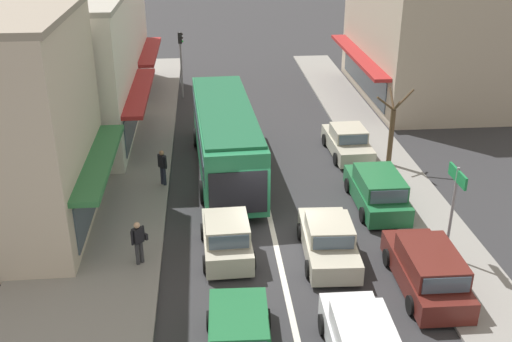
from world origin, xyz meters
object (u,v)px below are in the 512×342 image
at_px(city_bus, 225,134).
at_px(hatchback_adjacent_lane_lead, 360,340).
at_px(pedestrian_browsing_midblock, 163,165).
at_px(hatchback_queue_far_back, 227,237).
at_px(sedan_behind_bus_near, 328,241).
at_px(sedan_behind_bus_mid, 240,340).
at_px(pedestrian_with_handbag_near, 139,240).
at_px(parked_wagon_kerb_second, 377,190).
at_px(parked_wagon_kerb_front, 427,270).
at_px(parked_sedan_kerb_third, 348,142).
at_px(street_tree_right, 392,131).
at_px(traffic_light_downstreet, 181,54).
at_px(directional_road_sign, 455,192).

relative_size(city_bus, hatchback_adjacent_lane_lead, 2.94).
distance_m(hatchback_adjacent_lane_lead, pedestrian_browsing_midblock, 13.04).
relative_size(hatchback_queue_far_back, sedan_behind_bus_near, 0.88).
height_order(sedan_behind_bus_mid, pedestrian_with_handbag_near, pedestrian_with_handbag_near).
bearing_deg(pedestrian_with_handbag_near, hatchback_adjacent_lane_lead, -39.11).
xyz_separation_m(city_bus, sedan_behind_bus_mid, (-0.16, -12.65, -1.22)).
distance_m(hatchback_queue_far_back, sedan_behind_bus_mid, 5.44).
bearing_deg(city_bus, parked_wagon_kerb_second, -33.57).
bearing_deg(parked_wagon_kerb_front, parked_sedan_kerb_third, 90.01).
relative_size(street_tree_right, pedestrian_with_handbag_near, 2.37).
xyz_separation_m(parked_wagon_kerb_front, parked_wagon_kerb_second, (-0.05, 5.84, 0.00)).
bearing_deg(street_tree_right, traffic_light_downstreet, 130.43).
bearing_deg(traffic_light_downstreet, sedan_behind_bus_near, -73.86).
bearing_deg(sedan_behind_bus_near, sedan_behind_bus_mid, -125.15).
relative_size(hatchback_queue_far_back, parked_wagon_kerb_second, 0.83).
height_order(pedestrian_with_handbag_near, pedestrian_browsing_midblock, same).
bearing_deg(traffic_light_downstreet, hatchback_adjacent_lane_lead, -77.60).
bearing_deg(hatchback_adjacent_lane_lead, city_bus, 103.64).
bearing_deg(sedan_behind_bus_mid, pedestrian_with_handbag_near, 122.78).
relative_size(hatchback_queue_far_back, parked_sedan_kerb_third, 0.88).
xyz_separation_m(sedan_behind_bus_near, parked_sedan_kerb_third, (2.82, 9.24, 0.00)).
relative_size(sedan_behind_bus_mid, pedestrian_browsing_midblock, 2.61).
height_order(street_tree_right, pedestrian_with_handbag_near, street_tree_right).
relative_size(parked_wagon_kerb_second, directional_road_sign, 1.25).
height_order(hatchback_queue_far_back, sedan_behind_bus_mid, hatchback_queue_far_back).
xyz_separation_m(city_bus, directional_road_sign, (7.50, -8.23, 0.80)).
xyz_separation_m(parked_wagon_kerb_front, traffic_light_downstreet, (-8.45, 21.67, 2.11)).
xyz_separation_m(street_tree_right, pedestrian_with_handbag_near, (-11.15, -7.63, -0.75)).
bearing_deg(parked_sedan_kerb_third, hatchback_queue_far_back, -126.28).
bearing_deg(street_tree_right, sedan_behind_bus_mid, -122.42).
relative_size(parked_wagon_kerb_second, pedestrian_browsing_midblock, 2.77).
relative_size(street_tree_right, pedestrian_browsing_midblock, 2.37).
relative_size(parked_wagon_kerb_front, street_tree_right, 1.17).
height_order(parked_wagon_kerb_front, directional_road_sign, directional_road_sign).
distance_m(sedan_behind_bus_mid, traffic_light_downstreet, 24.61).
distance_m(parked_wagon_kerb_front, traffic_light_downstreet, 23.36).
bearing_deg(street_tree_right, hatchback_queue_far_back, -138.65).
distance_m(parked_wagon_kerb_front, parked_wagon_kerb_second, 5.84).
height_order(hatchback_adjacent_lane_lead, parked_sedan_kerb_third, hatchback_adjacent_lane_lead).
bearing_deg(city_bus, sedan_behind_bus_near, -66.50).
height_order(parked_wagon_kerb_front, pedestrian_browsing_midblock, pedestrian_browsing_midblock).
xyz_separation_m(traffic_light_downstreet, pedestrian_with_handbag_near, (-1.04, -19.49, -1.79)).
height_order(hatchback_adjacent_lane_lead, pedestrian_with_handbag_near, pedestrian_with_handbag_near).
height_order(city_bus, parked_wagon_kerb_front, city_bus).
relative_size(hatchback_queue_far_back, traffic_light_downstreet, 0.89).
distance_m(parked_wagon_kerb_second, parked_sedan_kerb_third, 5.62).
bearing_deg(traffic_light_downstreet, sedan_behind_bus_mid, -85.01).
relative_size(hatchback_queue_far_back, hatchback_adjacent_lane_lead, 1.01).
bearing_deg(street_tree_right, pedestrian_browsing_midblock, -172.87).
distance_m(hatchback_adjacent_lane_lead, pedestrian_with_handbag_near, 8.37).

